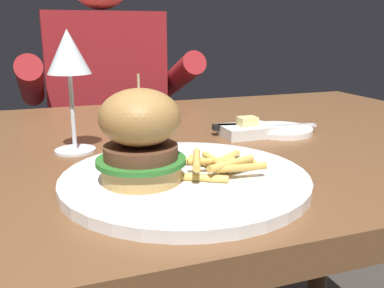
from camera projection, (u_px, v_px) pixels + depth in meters
The scene contains 9 objects.
dining_table at pixel (172, 187), 0.78m from camera, with size 1.34×0.81×0.74m.
main_plate at pixel (185, 180), 0.54m from camera, with size 0.31×0.31×0.01m, color white.
burger_sandwich at pixel (140, 136), 0.50m from camera, with size 0.11×0.11×0.13m.
fries_pile at pixel (215, 164), 0.54m from camera, with size 0.12×0.10×0.03m.
wine_glass at pixel (68, 58), 0.65m from camera, with size 0.07×0.07×0.19m.
bread_plate at pixel (280, 130), 0.81m from camera, with size 0.12×0.12×0.01m, color white.
table_knife at pixel (255, 127), 0.80m from camera, with size 0.20×0.05×0.01m.
butter_dish at pixel (247, 130), 0.78m from camera, with size 0.09×0.07×0.04m.
diner_person at pixel (108, 143), 1.42m from camera, with size 0.51×0.36×1.18m.
Camera 1 is at (-0.21, -0.70, 0.93)m, focal length 40.00 mm.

